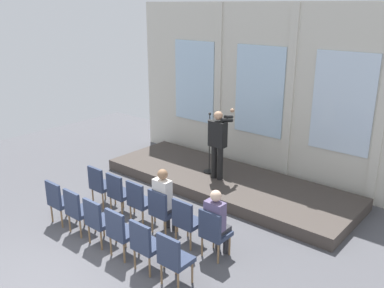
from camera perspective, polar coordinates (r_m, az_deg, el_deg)
The scene contains 19 objects.
ground_plane at distance 7.62m, azimuth -17.44°, elevation -16.92°, with size 15.84×15.84×0.00m, color #4C4C51.
rear_partition at distance 10.87m, azimuth 9.46°, elevation 7.01°, with size 8.06×0.14×4.37m.
stage_platform at distance 10.40m, azimuth 4.69°, elevation -5.23°, with size 6.32×2.18×0.27m, color #3F3833.
speaker at distance 9.94m, azimuth 3.55°, elevation 0.56°, with size 0.52×0.69×1.68m.
mic_stand at distance 10.50m, azimuth 2.36°, elevation -2.15°, with size 0.28×0.28×1.55m.
chair_r0_c0 at distance 9.54m, azimuth -12.39°, elevation -5.27°, with size 0.46×0.44×0.94m.
chair_r0_c1 at distance 9.08m, azimuth -9.92°, elevation -6.36°, with size 0.46×0.44×0.94m.
chair_r0_c2 at distance 8.64m, azimuth -7.18°, elevation -7.55°, with size 0.46×0.44×0.94m.
chair_r0_c3 at distance 8.23m, azimuth -4.14°, elevation -8.84°, with size 0.46×0.44×0.94m.
audience_r0_c3 at distance 8.19m, azimuth -3.79°, elevation -7.32°, with size 0.36×0.39×1.35m.
chair_r0_c4 at distance 7.85m, azimuth -0.78°, elevation -10.23°, with size 0.46×0.44×0.94m.
chair_r0_c5 at distance 7.51m, azimuth 2.95°, elevation -11.71°, with size 0.46×0.44×0.94m.
audience_r0_c5 at distance 7.47m, azimuth 3.36°, elevation -10.24°, with size 0.36×0.39×1.29m.
chair_r1_c0 at distance 9.01m, azimuth -17.63°, elevation -7.20°, with size 0.46×0.44×0.94m.
chair_r1_c1 at distance 8.53m, azimuth -15.30°, elevation -8.49°, with size 0.46×0.44×0.94m.
chair_r1_c2 at distance 8.06m, azimuth -12.68°, elevation -9.92°, with size 0.46×0.44×0.94m.
chair_r1_c3 at distance 7.62m, azimuth -9.71°, elevation -11.49°, with size 0.46×0.44×0.94m.
chair_r1_c4 at distance 7.21m, azimuth -6.36°, elevation -13.21°, with size 0.46×0.44×0.94m.
chair_r1_c5 at distance 6.83m, azimuth -2.55°, elevation -15.08°, with size 0.46×0.44×0.94m.
Camera 1 is at (5.47, -3.09, 4.31)m, focal length 39.21 mm.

